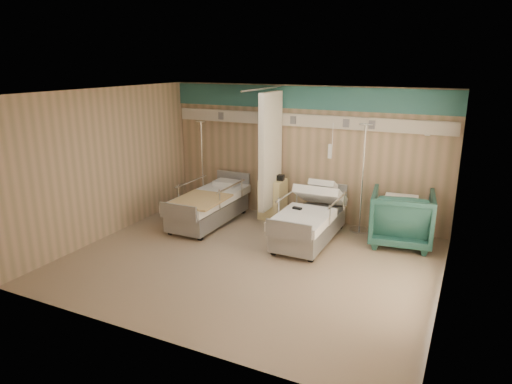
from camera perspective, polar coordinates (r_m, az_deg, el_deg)
ground at (r=7.81m, az=-0.78°, el=-8.62°), size 6.00×5.00×0.00m
room_walls at (r=7.47m, az=-0.17°, el=5.26°), size 6.04×5.04×2.82m
bed_right at (r=8.59m, az=6.70°, el=-4.11°), size 1.00×2.16×0.63m
bed_left at (r=9.49m, az=-5.93°, el=-2.12°), size 1.00×2.16×0.63m
bedside_cabinet at (r=9.75m, az=2.10°, el=-0.86°), size 0.50×0.48×0.85m
visitor_armchair at (r=8.75m, az=17.73°, el=-3.08°), size 1.22×1.25×1.01m
waffle_blanket at (r=8.59m, az=17.82°, el=0.32°), size 0.62×0.56×0.07m
iv_stand_right at (r=9.22m, az=12.91°, el=-2.19°), size 0.38×0.38×2.14m
iv_stand_left at (r=10.54m, az=-6.62°, el=0.24°), size 0.36×0.36×1.99m
call_remote at (r=8.44m, az=5.17°, el=-2.03°), size 0.18×0.10×0.04m
tan_blanket at (r=8.97m, az=-7.06°, el=-0.99°), size 0.95×1.17×0.04m
toiletry_bag at (r=9.57m, az=2.86°, el=1.82°), size 0.23×0.16×0.12m
white_cup at (r=9.63m, az=1.39°, el=1.91°), size 0.09×0.09×0.11m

